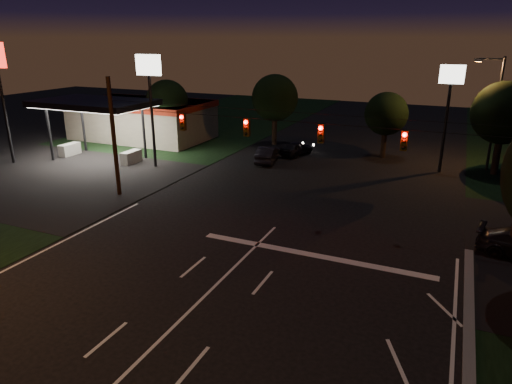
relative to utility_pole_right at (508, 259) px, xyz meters
The scene contains 15 objects.
cross_street_left 32.02m from the utility_pole_right, behind, with size 20.00×16.00×0.02m, color black.
stop_bar 9.66m from the utility_pole_right, 158.75° to the right, with size 12.00×0.50×0.01m, color silver.
utility_pole_right is the anchor object (origin of this frame).
utility_pole_left 24.00m from the utility_pole_right, behind, with size 0.28×0.28×8.00m, color black.
signal_span 13.20m from the utility_pole_right, behind, with size 24.00×0.40×1.56m.
gas_station 37.27m from the utility_pole_right, 155.56° to the left, with size 14.20×16.10×5.25m.
pole_sign_left_near 27.82m from the utility_pole_right, 164.93° to the left, with size 2.20×0.30×9.10m.
pole_sign_right 16.73m from the utility_pole_right, 104.93° to the left, with size 1.80×0.30×8.40m.
street_light_right_far 17.81m from the utility_pole_right, 92.57° to the left, with size 2.20×0.35×9.00m.
tree_far_a 33.84m from the utility_pole_right, 153.24° to the left, with size 4.20×4.20×6.42m.
tree_far_b 28.04m from the utility_pole_right, 136.25° to the left, with size 4.60×4.60×6.98m.
tree_far_c 20.58m from the utility_pole_right, 116.39° to the left, with size 3.80×3.80×5.86m.
tree_far_d 16.84m from the utility_pole_right, 89.92° to the left, with size 4.80×4.80×7.30m.
car_oncoming_a 22.71m from the utility_pole_right, 136.50° to the left, with size 1.53×3.80×1.30m, color black.
car_oncoming_b 21.76m from the utility_pole_right, 145.69° to the left, with size 1.46×4.17×1.38m, color black.
Camera 1 is at (8.78, -8.53, 10.36)m, focal length 32.00 mm.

